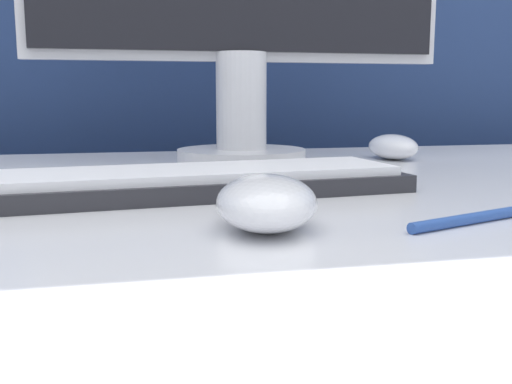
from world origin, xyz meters
name	(u,v)px	position (x,y,z in m)	size (l,w,h in m)	color
partition_panel	(205,119)	(0.00, 0.64, 0.75)	(5.00, 0.03, 1.49)	navy
computer_mouse_near	(266,202)	(-0.06, -0.08, 0.72)	(0.09, 0.12, 0.04)	white
keyboard	(174,183)	(-0.11, 0.07, 0.71)	(0.44, 0.15, 0.02)	#28282D
computer_mouse_far	(393,147)	(0.22, 0.31, 0.72)	(0.06, 0.10, 0.04)	white
pen	(487,216)	(0.10, -0.09, 0.70)	(0.15, 0.06, 0.01)	#284C9E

